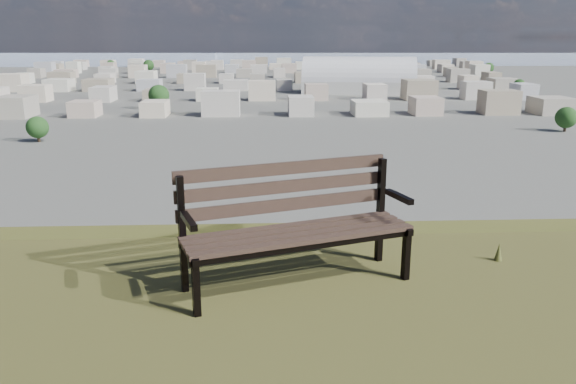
{
  "coord_description": "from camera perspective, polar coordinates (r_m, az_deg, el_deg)",
  "views": [
    {
      "loc": [
        0.12,
        -1.8,
        27.1
      ],
      "look_at": [
        0.42,
        4.72,
        25.3
      ],
      "focal_mm": 35.0,
      "sensor_mm": 36.0,
      "label": 1
    }
  ],
  "objects": [
    {
      "name": "city_blocks",
      "position": [
        396.95,
        -2.69,
        12.02
      ],
      "size": [
        395.0,
        361.0,
        7.0
      ],
      "color": "beige",
      "rests_on": "ground"
    },
    {
      "name": "far_hills",
      "position": [
        1406.05,
        -5.29,
        15.32
      ],
      "size": [
        2050.0,
        340.0,
        60.0
      ],
      "color": "#93A2B6",
      "rests_on": "ground"
    },
    {
      "name": "arena",
      "position": [
        288.96,
        7.17,
        11.04
      ],
      "size": [
        58.61,
        32.5,
        23.4
      ],
      "rotation": [
        0.0,
        0.0,
        -0.17
      ],
      "color": "beige",
      "rests_on": "ground"
    },
    {
      "name": "park_bench",
      "position": [
        4.88,
        0.59,
        -2.68
      ],
      "size": [
        2.08,
        1.23,
        1.04
      ],
      "rotation": [
        0.0,
        0.0,
        0.33
      ],
      "color": "#3E2B23",
      "rests_on": "hilltop_mesa"
    },
    {
      "name": "bay_water",
      "position": [
        902.21,
        -2.7,
        13.71
      ],
      "size": [
        2400.0,
        700.0,
        0.12
      ],
      "primitive_type": "cube",
      "color": "#808AA3",
      "rests_on": "ground"
    },
    {
      "name": "city_trees",
      "position": [
        322.67,
        -7.47,
        11.36
      ],
      "size": [
        406.52,
        387.2,
        9.98
      ],
      "color": "#36281B",
      "rests_on": "ground"
    }
  ]
}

